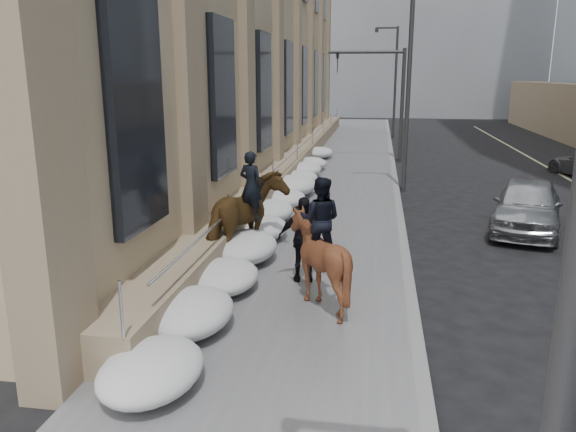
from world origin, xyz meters
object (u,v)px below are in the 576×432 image
at_px(mounted_horse_right, 319,254).
at_px(car_silver, 527,205).
at_px(pedestrian, 303,239).
at_px(mounted_horse_left, 247,216).

height_order(mounted_horse_right, car_silver, mounted_horse_right).
relative_size(mounted_horse_right, pedestrian, 1.35).
bearing_deg(pedestrian, mounted_horse_right, -74.52).
xyz_separation_m(mounted_horse_right, car_silver, (5.65, 6.95, -0.39)).
xyz_separation_m(mounted_horse_left, mounted_horse_right, (2.08, -2.59, -0.06)).
height_order(mounted_horse_left, mounted_horse_right, mounted_horse_left).
bearing_deg(mounted_horse_left, mounted_horse_right, 147.99).
bearing_deg(pedestrian, car_silver, 37.63).
xyz_separation_m(pedestrian, car_silver, (6.15, 5.57, -0.28)).
bearing_deg(mounted_horse_right, car_silver, -124.42).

